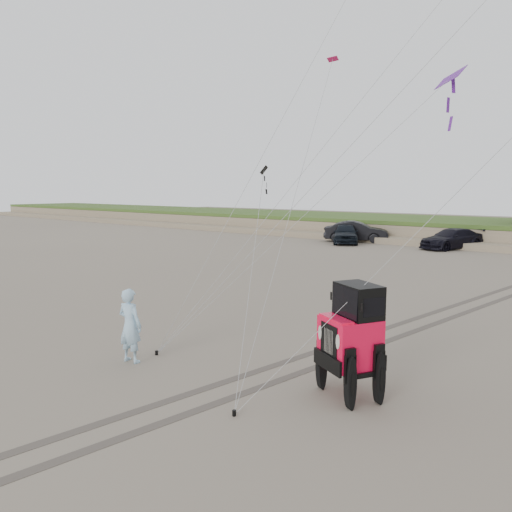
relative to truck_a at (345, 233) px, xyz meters
The scene contains 10 objects.
ground 30.95m from the truck_a, 66.86° to the right, with size 160.00×160.00×0.00m, color #6B6054.
truck_a is the anchor object (origin of this frame).
truck_b 1.50m from the truck_a, 83.41° to the left, with size 1.84×5.28×1.74m, color black.
truck_c 8.19m from the truck_a, 11.06° to the left, with size 2.12×5.23×1.52m, color black.
jeep 30.92m from the truck_a, 60.32° to the right, with size 2.28×5.29×1.97m, color #FF0B36, non-canonical shape.
man 30.21m from the truck_a, 70.93° to the right, with size 0.71×0.47×1.94m, color #94B7E4.
kite_flock 25.95m from the truck_a, 54.03° to the right, with size 9.23×7.58×8.29m.
stake_main 29.52m from the truck_a, 70.29° to the right, with size 0.08×0.08×0.12m, color black.
stake_aux 32.37m from the truck_a, 64.30° to the right, with size 0.08×0.08×0.12m, color black.
tire_tracks 24.88m from the truck_a, 55.30° to the right, with size 5.22×29.74×0.01m.
Camera 1 is at (8.19, -7.66, 4.48)m, focal length 35.00 mm.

